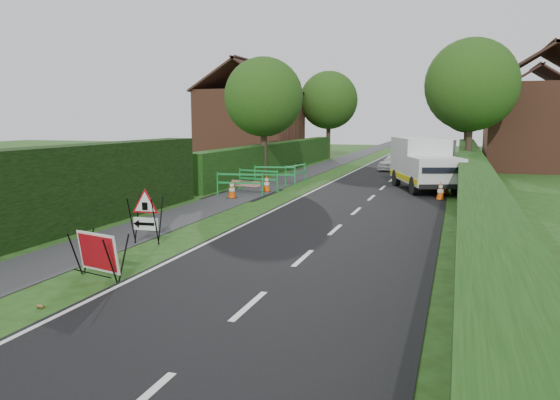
# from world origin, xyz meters

# --- Properties ---
(ground) EXTENTS (120.00, 120.00, 0.00)m
(ground) POSITION_xyz_m (0.00, 0.00, 0.00)
(ground) COLOR #223F12
(ground) RESTS_ON ground
(road_surface) EXTENTS (6.00, 90.00, 0.02)m
(road_surface) POSITION_xyz_m (2.50, 35.00, 0.00)
(road_surface) COLOR black
(road_surface) RESTS_ON ground
(footpath) EXTENTS (2.00, 90.00, 0.02)m
(footpath) POSITION_xyz_m (-3.00, 35.00, 0.01)
(footpath) COLOR #2D2D30
(footpath) RESTS_ON ground
(hedge_west_near) EXTENTS (1.10, 18.00, 2.50)m
(hedge_west_near) POSITION_xyz_m (-5.00, 0.00, 0.00)
(hedge_west_near) COLOR black
(hedge_west_near) RESTS_ON ground
(hedge_west_far) EXTENTS (1.00, 24.00, 1.80)m
(hedge_west_far) POSITION_xyz_m (-5.00, 22.00, 0.00)
(hedge_west_far) COLOR #14380F
(hedge_west_far) RESTS_ON ground
(hedge_east) EXTENTS (1.20, 50.00, 1.50)m
(hedge_east) POSITION_xyz_m (6.50, 16.00, 0.00)
(hedge_east) COLOR #14380F
(hedge_east) RESTS_ON ground
(house_west) EXTENTS (7.50, 7.40, 7.88)m
(house_west) POSITION_xyz_m (-10.00, 30.00, 2.90)
(house_west) COLOR brown
(house_west) RESTS_ON ground
(house_east_a) EXTENTS (7.50, 7.40, 7.88)m
(house_east_a) POSITION_xyz_m (11.00, 28.00, 2.90)
(house_east_a) COLOR brown
(house_east_a) RESTS_ON ground
(house_east_b) EXTENTS (7.50, 7.40, 7.88)m
(house_east_b) POSITION_xyz_m (12.00, 42.00, 2.90)
(house_east_b) COLOR brown
(house_east_b) RESTS_ON ground
(tree_nw) EXTENTS (4.40, 4.40, 6.70)m
(tree_nw) POSITION_xyz_m (-4.60, 18.00, 4.48)
(tree_nw) COLOR #2D2116
(tree_nw) RESTS_ON ground
(tree_ne) EXTENTS (5.20, 5.20, 7.79)m
(tree_ne) POSITION_xyz_m (6.40, 22.00, 5.17)
(tree_ne) COLOR #2D2116
(tree_ne) RESTS_ON ground
(tree_fw) EXTENTS (4.80, 4.80, 7.24)m
(tree_fw) POSITION_xyz_m (-4.60, 34.00, 4.83)
(tree_fw) COLOR #2D2116
(tree_fw) RESTS_ON ground
(tree_fe) EXTENTS (4.20, 4.20, 6.33)m
(tree_fe) POSITION_xyz_m (6.40, 38.00, 4.22)
(tree_fe) COLOR #2D2116
(tree_fe) RESTS_ON ground
(red_rect_sign) EXTENTS (1.25, 0.94, 0.96)m
(red_rect_sign) POSITION_xyz_m (-1.04, -1.91, 0.55)
(red_rect_sign) COLOR black
(red_rect_sign) RESTS_ON ground
(triangle_sign) EXTENTS (0.91, 0.91, 1.24)m
(triangle_sign) POSITION_xyz_m (-1.83, 1.12, 0.86)
(triangle_sign) COLOR black
(triangle_sign) RESTS_ON ground
(works_van) EXTENTS (3.66, 5.61, 2.40)m
(works_van) POSITION_xyz_m (4.37, 15.03, 1.27)
(works_van) COLOR silver
(works_van) RESTS_ON ground
(traffic_cone_0) EXTENTS (0.38, 0.38, 0.79)m
(traffic_cone_0) POSITION_xyz_m (5.25, 11.84, 0.39)
(traffic_cone_0) COLOR black
(traffic_cone_0) RESTS_ON ground
(traffic_cone_1) EXTENTS (0.38, 0.38, 0.79)m
(traffic_cone_1) POSITION_xyz_m (5.40, 13.75, 0.39)
(traffic_cone_1) COLOR black
(traffic_cone_1) RESTS_ON ground
(traffic_cone_2) EXTENTS (0.38, 0.38, 0.79)m
(traffic_cone_2) POSITION_xyz_m (4.70, 16.10, 0.39)
(traffic_cone_2) COLOR black
(traffic_cone_2) RESTS_ON ground
(traffic_cone_3) EXTENTS (0.38, 0.38, 0.79)m
(traffic_cone_3) POSITION_xyz_m (-3.00, 9.62, 0.39)
(traffic_cone_3) COLOR black
(traffic_cone_3) RESTS_ON ground
(traffic_cone_4) EXTENTS (0.38, 0.38, 0.79)m
(traffic_cone_4) POSITION_xyz_m (-2.31, 12.02, 0.39)
(traffic_cone_4) COLOR black
(traffic_cone_4) RESTS_ON ground
(ped_barrier_0) EXTENTS (2.09, 0.59, 1.00)m
(ped_barrier_0) POSITION_xyz_m (-3.00, 10.51, 0.63)
(ped_barrier_0) COLOR #188739
(ped_barrier_0) RESTS_ON ground
(ped_barrier_1) EXTENTS (2.09, 0.70, 1.00)m
(ped_barrier_1) POSITION_xyz_m (-2.82, 12.29, 0.63)
(ped_barrier_1) COLOR #188739
(ped_barrier_1) RESTS_ON ground
(ped_barrier_2) EXTENTS (2.09, 0.70, 1.00)m
(ped_barrier_2) POSITION_xyz_m (-2.72, 14.36, 0.63)
(ped_barrier_2) COLOR #188739
(ped_barrier_2) RESTS_ON ground
(ped_barrier_3) EXTENTS (0.81, 2.09, 1.00)m
(ped_barrier_3) POSITION_xyz_m (-1.96, 15.47, 0.63)
(ped_barrier_3) COLOR #188739
(ped_barrier_3) RESTS_ON ground
(redwhite_plank) EXTENTS (1.47, 0.39, 0.25)m
(redwhite_plank) POSITION_xyz_m (-2.98, 11.18, 0.00)
(redwhite_plank) COLOR red
(redwhite_plank) RESTS_ON ground
(litter_can) EXTENTS (0.12, 0.07, 0.07)m
(litter_can) POSITION_xyz_m (-0.91, -3.71, 0.00)
(litter_can) COLOR #BF7F4C
(litter_can) RESTS_ON ground
(hatchback_car) EXTENTS (2.18, 3.51, 1.11)m
(hatchback_car) POSITION_xyz_m (2.04, 24.48, 0.56)
(hatchback_car) COLOR silver
(hatchback_car) RESTS_ON ground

